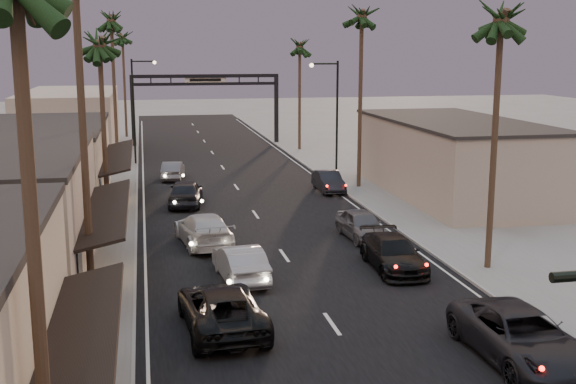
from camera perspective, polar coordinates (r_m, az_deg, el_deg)
name	(u,v)px	position (r m, az deg, el deg)	size (l,w,h in m)	color
ground	(248,204)	(46.47, -3.15, -0.98)	(200.00, 200.00, 0.00)	slate
road	(238,190)	(51.32, -3.96, 0.18)	(14.00, 120.00, 0.02)	black
sidewalk_left	(105,177)	(57.86, -14.25, 1.18)	(5.00, 92.00, 0.12)	slate
sidewalk_right	(341,169)	(59.95, 4.20, 1.84)	(5.00, 92.00, 0.12)	slate
storefront_far	(39,168)	(47.97, -19.11, 1.84)	(8.00, 16.00, 5.00)	#B8A88C
storefront_dist	(72,123)	(70.59, -16.74, 5.22)	(8.00, 20.00, 6.00)	gray
building_right	(453,159)	(49.93, 12.94, 2.52)	(8.00, 18.00, 5.00)	gray
arch	(206,91)	(75.35, -6.53, 7.91)	(15.20, 0.40, 7.27)	black
streetlight_right	(333,113)	(51.91, 3.60, 6.25)	(2.13, 0.30, 9.00)	black
streetlight_left	(137,103)	(63.12, -11.88, 6.92)	(2.13, 0.30, 9.00)	black
palm_lc	(99,37)	(41.02, -14.71, 11.79)	(3.20, 3.20, 12.20)	#38281C
palm_ld	(111,15)	(60.05, -13.82, 13.40)	(3.20, 3.20, 14.20)	#38281C
palm_ra	(502,10)	(32.68, 16.54, 13.64)	(3.20, 3.20, 13.20)	#38281C
palm_rb	(362,10)	(51.29, 5.87, 14.08)	(3.20, 3.20, 14.20)	#38281C
palm_rc	(300,42)	(70.58, 0.94, 11.76)	(3.20, 3.20, 12.20)	#38281C
palm_far	(122,34)	(82.99, -12.96, 12.08)	(3.20, 3.20, 13.20)	#38281C
oncoming_pickup	(222,308)	(25.96, -5.27, -9.15)	(2.65, 5.75, 1.60)	black
oncoming_silver	(240,263)	(31.30, -3.80, -5.58)	(1.64, 4.71, 1.55)	gray
oncoming_white	(204,229)	(36.99, -6.69, -2.94)	(2.27, 5.59, 1.62)	#B2B2B2
oncoming_dgrey	(186,192)	(46.37, -8.09, -0.03)	(2.01, 4.98, 1.70)	black
oncoming_grey_far	(173,170)	(55.92, -9.09, 1.70)	(1.46, 4.18, 1.38)	#56575C
curbside_near	(521,336)	(24.57, 17.96, -10.80)	(2.76, 5.98, 1.66)	black
curbside_black	(393,253)	(33.02, 8.32, -4.83)	(2.10, 5.16, 1.50)	black
curbside_grey	(362,225)	(38.12, 5.83, -2.58)	(1.78, 4.44, 1.51)	#494A4E
curbside_far	(328,181)	(50.55, 3.22, 0.84)	(1.51, 4.33, 1.43)	black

